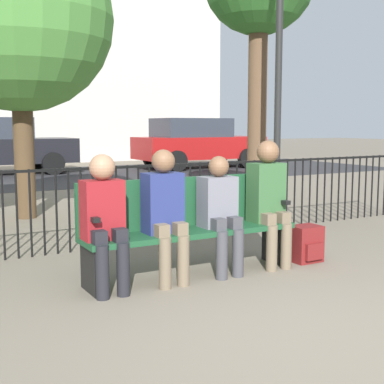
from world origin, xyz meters
The scene contains 11 objects.
ground_plane centered at (0.00, 0.00, 0.00)m, with size 80.00×80.00×0.00m, color #706656.
park_bench centered at (0.00, 1.84, 0.50)m, with size 2.09×0.45×0.92m.
seated_person_0 centered at (-0.87, 1.70, 0.66)m, with size 0.34×0.39×1.17m.
seated_person_1 centered at (-0.30, 1.71, 0.67)m, with size 0.34×0.39×1.20m.
seated_person_2 centered at (0.28, 1.70, 0.63)m, with size 0.34×0.39×1.13m.
seated_person_3 centered at (0.85, 1.71, 0.71)m, with size 0.34×0.39×1.26m.
backpack centered at (1.30, 1.65, 0.19)m, with size 0.31×0.28×0.38m.
fence_railing centered at (-0.02, 3.25, 0.56)m, with size 9.01×0.03×0.95m.
tree_0 centered at (-0.64, 5.77, 2.97)m, with size 2.78×2.78×4.37m.
lamp_post centered at (2.51, 3.68, 2.63)m, with size 0.28×0.28×4.03m.
parked_car_0 centered at (6.37, 12.66, 0.84)m, with size 4.20×1.94×1.62m.
Camera 1 is at (-2.41, -2.50, 1.42)m, focal length 50.00 mm.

